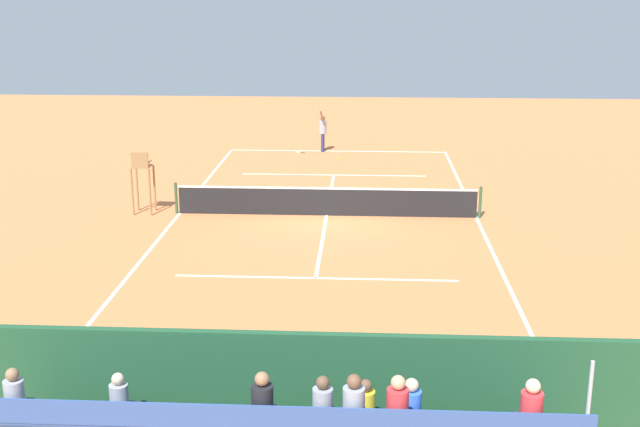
{
  "coord_description": "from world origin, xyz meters",
  "views": [
    {
      "loc": [
        -1.23,
        26.09,
        7.45
      ],
      "look_at": [
        0.0,
        4.0,
        1.2
      ],
      "focal_mm": 45.34,
      "sensor_mm": 36.0,
      "label": 1
    }
  ],
  "objects_px": {
    "umpire_chair": "(142,176)",
    "tennis_ball_near": "(338,158)",
    "courtside_bench": "(477,396)",
    "equipment_bag": "(358,416)",
    "tennis_net": "(327,201)",
    "tennis_player": "(323,130)",
    "tennis_racket": "(299,152)"
  },
  "relations": [
    {
      "from": "courtside_bench",
      "to": "equipment_bag",
      "type": "xyz_separation_m",
      "value": [
        2.05,
        0.13,
        -0.38
      ]
    },
    {
      "from": "equipment_bag",
      "to": "tennis_racket",
      "type": "distance_m",
      "value": 24.19
    },
    {
      "from": "tennis_player",
      "to": "tennis_ball_near",
      "type": "xyz_separation_m",
      "value": [
        -0.78,
        1.71,
        -0.98
      ]
    },
    {
      "from": "umpire_chair",
      "to": "tennis_racket",
      "type": "height_order",
      "value": "umpire_chair"
    },
    {
      "from": "tennis_player",
      "to": "tennis_racket",
      "type": "bearing_deg",
      "value": 14.89
    },
    {
      "from": "umpire_chair",
      "to": "equipment_bag",
      "type": "bearing_deg",
      "value": 119.02
    },
    {
      "from": "equipment_bag",
      "to": "tennis_net",
      "type": "bearing_deg",
      "value": -84.88
    },
    {
      "from": "tennis_racket",
      "to": "tennis_player",
      "type": "bearing_deg",
      "value": -165.11
    },
    {
      "from": "umpire_chair",
      "to": "tennis_ball_near",
      "type": "height_order",
      "value": "umpire_chair"
    },
    {
      "from": "tennis_net",
      "to": "courtside_bench",
      "type": "bearing_deg",
      "value": 103.78
    },
    {
      "from": "tennis_player",
      "to": "tennis_net",
      "type": "bearing_deg",
      "value": 93.68
    },
    {
      "from": "tennis_net",
      "to": "courtside_bench",
      "type": "distance_m",
      "value": 13.66
    },
    {
      "from": "equipment_bag",
      "to": "umpire_chair",
      "type": "bearing_deg",
      "value": -60.98
    },
    {
      "from": "courtside_bench",
      "to": "tennis_racket",
      "type": "distance_m",
      "value": 24.41
    },
    {
      "from": "tennis_net",
      "to": "equipment_bag",
      "type": "relative_size",
      "value": 11.44
    },
    {
      "from": "courtside_bench",
      "to": "equipment_bag",
      "type": "distance_m",
      "value": 2.09
    },
    {
      "from": "courtside_bench",
      "to": "tennis_racket",
      "type": "xyz_separation_m",
      "value": [
        5.06,
        -23.88,
        -0.54
      ]
    },
    {
      "from": "tennis_net",
      "to": "umpire_chair",
      "type": "distance_m",
      "value": 6.25
    },
    {
      "from": "tennis_net",
      "to": "umpire_chair",
      "type": "height_order",
      "value": "umpire_chair"
    },
    {
      "from": "umpire_chair",
      "to": "tennis_ball_near",
      "type": "relative_size",
      "value": 32.42
    },
    {
      "from": "tennis_racket",
      "to": "tennis_ball_near",
      "type": "height_order",
      "value": "tennis_ball_near"
    },
    {
      "from": "tennis_net",
      "to": "tennis_player",
      "type": "bearing_deg",
      "value": -86.32
    },
    {
      "from": "tennis_net",
      "to": "tennis_racket",
      "type": "height_order",
      "value": "tennis_net"
    },
    {
      "from": "umpire_chair",
      "to": "tennis_ball_near",
      "type": "bearing_deg",
      "value": -124.15
    },
    {
      "from": "umpire_chair",
      "to": "courtside_bench",
      "type": "relative_size",
      "value": 1.19
    },
    {
      "from": "tennis_ball_near",
      "to": "equipment_bag",
      "type": "bearing_deg",
      "value": 92.85
    },
    {
      "from": "equipment_bag",
      "to": "tennis_ball_near",
      "type": "relative_size",
      "value": 13.64
    },
    {
      "from": "umpire_chair",
      "to": "tennis_racket",
      "type": "xyz_separation_m",
      "value": [
        -4.4,
        -10.67,
        -1.3
      ]
    },
    {
      "from": "umpire_chair",
      "to": "tennis_ball_near",
      "type": "distance_m",
      "value": 11.25
    },
    {
      "from": "courtside_bench",
      "to": "tennis_ball_near",
      "type": "distance_m",
      "value": 22.69
    },
    {
      "from": "equipment_bag",
      "to": "tennis_player",
      "type": "bearing_deg",
      "value": -85.53
    },
    {
      "from": "courtside_bench",
      "to": "tennis_ball_near",
      "type": "relative_size",
      "value": 27.27
    }
  ]
}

